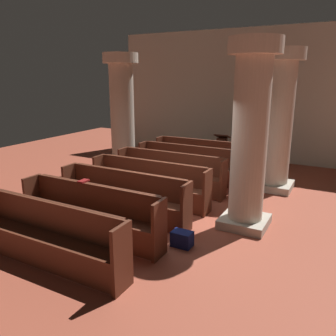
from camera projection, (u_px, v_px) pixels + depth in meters
ground_plane at (166, 216)px, 7.33m from camera, size 19.20×19.20×0.00m
back_wall at (249, 96)px, 11.91m from camera, size 10.00×0.16×4.50m
pew_row_0 at (201, 155)px, 10.62m from camera, size 2.98×0.46×1.00m
pew_row_1 at (187, 162)px, 9.74m from camera, size 2.98×0.46×1.00m
pew_row_2 at (170, 171)px, 8.86m from camera, size 2.98×0.47×1.00m
pew_row_3 at (149, 181)px, 7.98m from camera, size 2.98×0.46×1.00m
pew_row_4 at (124, 194)px, 7.10m from camera, size 2.98×0.46×1.00m
pew_row_5 at (91, 211)px, 6.22m from camera, size 2.98×0.47×1.00m
pew_row_6 at (47, 233)px, 5.34m from camera, size 2.98×0.46×1.00m
pillar_aisle_side at (278, 119)px, 8.67m from camera, size 1.06×1.06×3.59m
pillar_far_side at (122, 111)px, 10.54m from camera, size 1.06×1.06×3.59m
pillar_aisle_rear at (250, 134)px, 6.38m from camera, size 0.97×0.97×3.59m
lectern at (221, 153)px, 11.31m from camera, size 0.48×0.45×1.08m
hymn_book at (83, 181)px, 6.39m from camera, size 0.13×0.21×0.03m
kneeler_box_red at (239, 188)px, 8.75m from camera, size 0.43×0.31×0.26m
kneeler_box_navy at (182, 239)px, 6.01m from camera, size 0.36×0.25×0.28m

